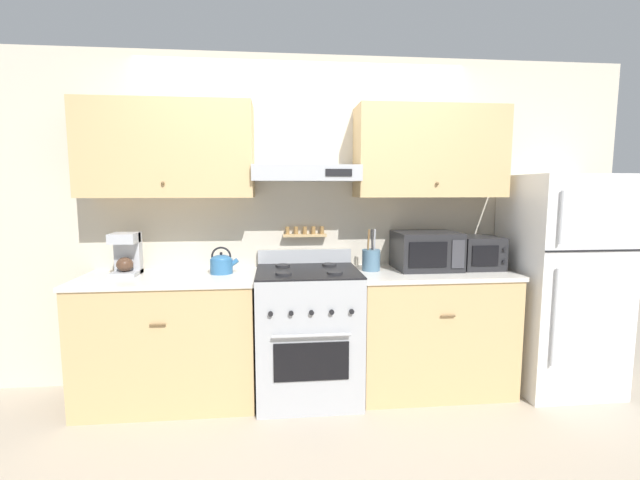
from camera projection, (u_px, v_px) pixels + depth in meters
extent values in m
plane|color=#B2A38E|center=(311.00, 415.00, 2.91)|extent=(16.00, 16.00, 0.00)
cube|color=beige|center=(304.00, 221.00, 3.42)|extent=(5.20, 0.08, 2.55)
cube|color=tan|center=(168.00, 150.00, 3.06)|extent=(1.21, 0.33, 0.68)
sphere|color=brown|center=(163.00, 183.00, 2.91)|extent=(0.02, 0.02, 0.02)
cube|color=tan|center=(430.00, 152.00, 3.25)|extent=(1.13, 0.33, 0.68)
sphere|color=brown|center=(437.00, 184.00, 3.11)|extent=(0.02, 0.02, 0.02)
cube|color=#ADAFB5|center=(306.00, 173.00, 3.16)|extent=(0.78, 0.37, 0.12)
cube|color=black|center=(339.00, 173.00, 2.99)|extent=(0.19, 0.01, 0.05)
cube|color=tan|center=(305.00, 235.00, 3.36)|extent=(0.34, 0.07, 0.02)
cylinder|color=olive|center=(287.00, 230.00, 3.34)|extent=(0.03, 0.03, 0.06)
cylinder|color=olive|center=(296.00, 230.00, 3.35)|extent=(0.03, 0.03, 0.06)
cylinder|color=olive|center=(305.00, 230.00, 3.35)|extent=(0.03, 0.03, 0.06)
cylinder|color=olive|center=(313.00, 230.00, 3.36)|extent=(0.03, 0.03, 0.06)
cylinder|color=olive|center=(322.00, 230.00, 3.37)|extent=(0.03, 0.03, 0.06)
cube|color=tan|center=(171.00, 341.00, 3.08)|extent=(1.21, 0.61, 0.89)
cube|color=silver|center=(168.00, 278.00, 3.03)|extent=(1.24, 0.63, 0.03)
cylinder|color=brown|center=(158.00, 325.00, 2.74)|extent=(0.10, 0.01, 0.01)
cube|color=tan|center=(431.00, 332.00, 3.28)|extent=(1.13, 0.61, 0.89)
cube|color=silver|center=(433.00, 273.00, 3.22)|extent=(1.15, 0.63, 0.03)
cylinder|color=brown|center=(448.00, 316.00, 2.94)|extent=(0.10, 0.01, 0.01)
cube|color=#ADAFB5|center=(308.00, 334.00, 3.15)|extent=(0.74, 0.65, 0.94)
cube|color=black|center=(312.00, 362.00, 2.83)|extent=(0.50, 0.01, 0.26)
cylinder|color=#ADAFB5|center=(312.00, 336.00, 2.78)|extent=(0.52, 0.02, 0.02)
cube|color=black|center=(308.00, 271.00, 3.09)|extent=(0.74, 0.65, 0.01)
cylinder|color=#232326|center=(283.00, 274.00, 2.92)|extent=(0.11, 0.11, 0.02)
cylinder|color=#232326|center=(335.00, 273.00, 2.95)|extent=(0.11, 0.11, 0.02)
cylinder|color=#232326|center=(283.00, 266.00, 3.23)|extent=(0.11, 0.11, 0.02)
cylinder|color=#232326|center=(329.00, 265.00, 3.26)|extent=(0.11, 0.11, 0.02)
cylinder|color=black|center=(271.00, 314.00, 2.76)|extent=(0.03, 0.02, 0.03)
cylinder|color=black|center=(291.00, 313.00, 2.77)|extent=(0.03, 0.02, 0.03)
cylinder|color=black|center=(312.00, 313.00, 2.78)|extent=(0.03, 0.02, 0.03)
cylinder|color=black|center=(332.00, 312.00, 2.80)|extent=(0.03, 0.02, 0.03)
cylinder|color=black|center=(352.00, 312.00, 2.81)|extent=(0.03, 0.02, 0.03)
cube|color=#ADAFB5|center=(305.00, 256.00, 3.39)|extent=(0.74, 0.04, 0.11)
cube|color=white|center=(559.00, 282.00, 3.29)|extent=(0.73, 0.68, 1.64)
cube|color=black|center=(595.00, 251.00, 2.91)|extent=(0.73, 0.01, 0.01)
cylinder|color=#ADAFB5|center=(561.00, 218.00, 2.84)|extent=(0.02, 0.02, 0.36)
cylinder|color=#ADAFB5|center=(554.00, 318.00, 2.93)|extent=(0.02, 0.02, 0.69)
cylinder|color=teal|center=(221.00, 266.00, 3.11)|extent=(0.16, 0.16, 0.11)
ellipsoid|color=teal|center=(221.00, 259.00, 3.10)|extent=(0.15, 0.15, 0.06)
sphere|color=black|center=(221.00, 253.00, 3.10)|extent=(0.02, 0.02, 0.02)
cylinder|color=teal|center=(232.00, 264.00, 3.12)|extent=(0.10, 0.04, 0.09)
torus|color=black|center=(221.00, 257.00, 3.10)|extent=(0.14, 0.01, 0.14)
cube|color=#ADAFB5|center=(126.00, 273.00, 3.05)|extent=(0.18, 0.21, 0.03)
cube|color=#ADAFB5|center=(128.00, 253.00, 3.09)|extent=(0.18, 0.08, 0.30)
cube|color=#ADAFB5|center=(124.00, 238.00, 3.01)|extent=(0.18, 0.17, 0.07)
ellipsoid|color=#4C3323|center=(125.00, 264.00, 3.02)|extent=(0.11, 0.11, 0.10)
cube|color=#232326|center=(426.00, 250.00, 3.27)|extent=(0.47, 0.40, 0.29)
cube|color=black|center=(428.00, 255.00, 3.07)|extent=(0.28, 0.01, 0.18)
cube|color=#38383D|center=(458.00, 254.00, 3.09)|extent=(0.09, 0.01, 0.21)
cylinder|color=slate|center=(371.00, 260.00, 3.22)|extent=(0.14, 0.14, 0.16)
cylinder|color=olive|center=(369.00, 240.00, 3.19)|extent=(0.01, 0.05, 0.16)
cylinder|color=#28282B|center=(372.00, 240.00, 3.20)|extent=(0.01, 0.04, 0.16)
cylinder|color=#B2B2B7|center=(375.00, 240.00, 3.21)|extent=(0.01, 0.03, 0.16)
cube|color=#232326|center=(478.00, 252.00, 3.30)|extent=(0.31, 0.31, 0.25)
cube|color=black|center=(485.00, 256.00, 3.14)|extent=(0.20, 0.01, 0.15)
cylinder|color=black|center=(505.00, 249.00, 3.14)|extent=(0.03, 0.01, 0.03)
cylinder|color=black|center=(504.00, 261.00, 3.15)|extent=(0.03, 0.01, 0.03)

